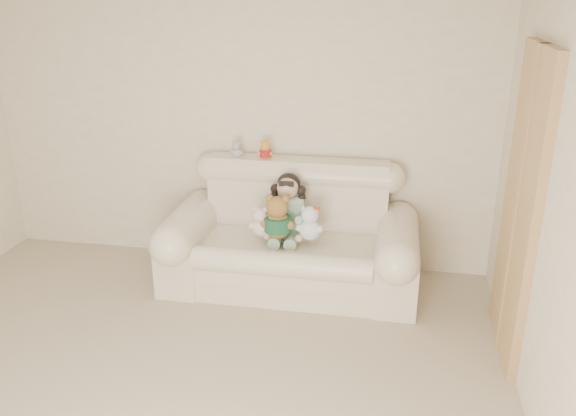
{
  "coord_description": "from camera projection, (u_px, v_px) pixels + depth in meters",
  "views": [
    {
      "loc": [
        1.37,
        -2.48,
        2.43
      ],
      "look_at": [
        0.57,
        1.9,
        0.75
      ],
      "focal_mm": 37.13,
      "sensor_mm": 36.0,
      "label": 1
    }
  ],
  "objects": [
    {
      "name": "door_panel",
      "position": [
        521.0,
        208.0,
        3.91
      ],
      "size": [
        0.06,
        0.9,
        2.1
      ],
      "primitive_type": "cube",
      "color": "#AB7A49",
      "rests_on": "floor"
    },
    {
      "name": "brown_teddy",
      "position": [
        278.0,
        213.0,
        4.74
      ],
      "size": [
        0.33,
        0.3,
        0.44
      ],
      "primitive_type": null,
      "rotation": [
        0.0,
        0.0,
        0.34
      ],
      "color": "brown",
      "rests_on": "sofa"
    },
    {
      "name": "sofa",
      "position": [
        290.0,
        230.0,
        4.93
      ],
      "size": [
        2.1,
        0.95,
        1.03
      ],
      "primitive_type": null,
      "color": "beige",
      "rests_on": "floor"
    },
    {
      "name": "seated_child",
      "position": [
        288.0,
        206.0,
        4.94
      ],
      "size": [
        0.39,
        0.45,
        0.56
      ],
      "primitive_type": null,
      "rotation": [
        0.0,
        0.0,
        0.13
      ],
      "color": "#307B35",
      "rests_on": "sofa"
    },
    {
      "name": "grey_mini_plush",
      "position": [
        237.0,
        148.0,
        5.13
      ],
      "size": [
        0.14,
        0.11,
        0.18
      ],
      "primitive_type": null,
      "rotation": [
        0.0,
        0.0,
        -0.23
      ],
      "color": "#AFAFB6",
      "rests_on": "sofa"
    },
    {
      "name": "wall_back",
      "position": [
        237.0,
        121.0,
        5.21
      ],
      "size": [
        4.5,
        0.0,
        4.5
      ],
      "primitive_type": "plane",
      "rotation": [
        1.57,
        0.0,
        0.0
      ],
      "color": "beige",
      "rests_on": "ground"
    },
    {
      "name": "white_cat",
      "position": [
        310.0,
        219.0,
        4.73
      ],
      "size": [
        0.24,
        0.2,
        0.35
      ],
      "primitive_type": null,
      "rotation": [
        0.0,
        0.0,
        0.13
      ],
      "color": "silver",
      "rests_on": "sofa"
    },
    {
      "name": "yellow_mini_bear",
      "position": [
        265.0,
        148.0,
        5.08
      ],
      "size": [
        0.14,
        0.11,
        0.2
      ],
      "primitive_type": null,
      "rotation": [
        0.0,
        0.0,
        -0.1
      ],
      "color": "gold",
      "rests_on": "sofa"
    },
    {
      "name": "cream_teddy",
      "position": [
        260.0,
        219.0,
        4.81
      ],
      "size": [
        0.22,
        0.18,
        0.3
      ],
      "primitive_type": null,
      "rotation": [
        0.0,
        0.0,
        -0.2
      ],
      "color": "silver",
      "rests_on": "sofa"
    }
  ]
}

